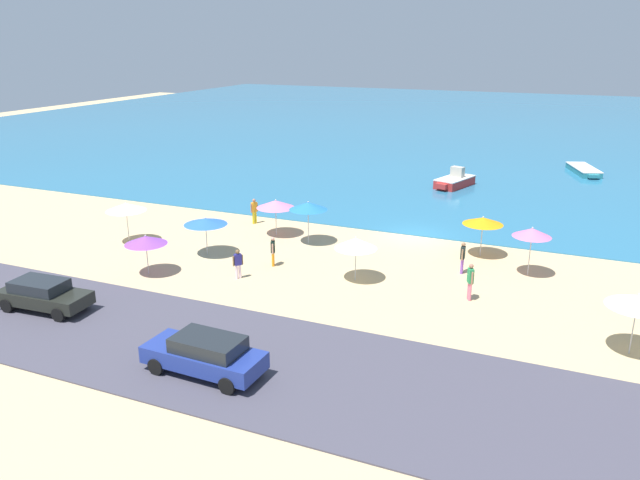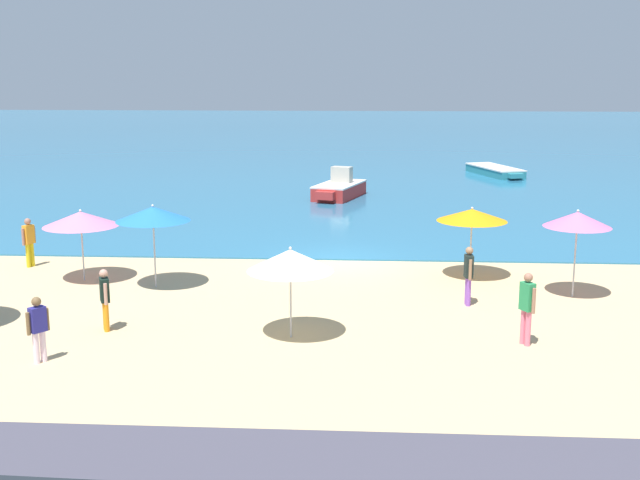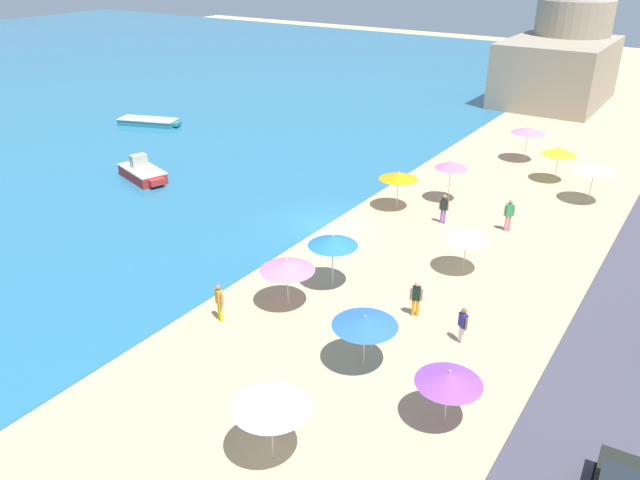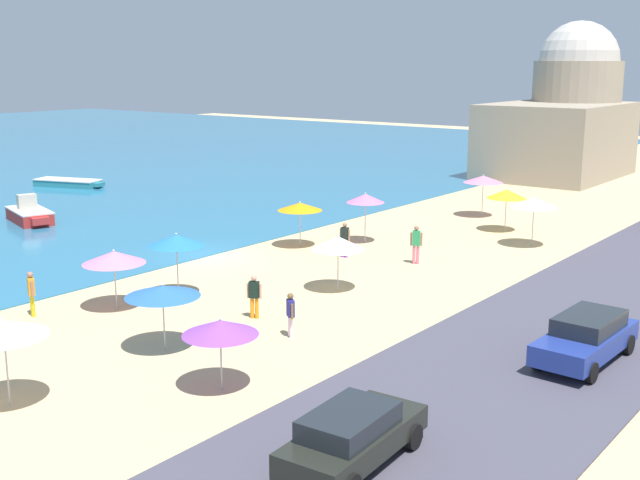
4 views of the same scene
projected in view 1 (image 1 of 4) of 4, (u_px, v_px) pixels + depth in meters
The scene contains 21 objects.
ground_plane at pixel (415, 236), 39.17m from camera, with size 160.00×160.00×0.00m, color tan.
sea at pixel (518, 126), 87.17m from camera, with size 150.00×110.00×0.05m, color teal.
coastal_road at pixel (289, 369), 23.45m from camera, with size 80.00×8.00×0.06m, color #44424F.
beach_umbrella_1 at pixel (356, 243), 31.44m from camera, with size 2.19×2.19×2.36m.
beach_umbrella_2 at pixel (146, 240), 32.33m from camera, with size 2.21×2.21×2.17m.
beach_umbrella_3 at pixel (308, 206), 37.05m from camera, with size 2.29×2.29×2.63m.
beach_umbrella_4 at pixel (126, 207), 37.18m from camera, with size 2.39×2.39×2.55m.
beach_umbrella_5 at pixel (206, 221), 35.15m from camera, with size 2.46×2.46×2.26m.
beach_umbrella_6 at pixel (483, 221), 34.93m from camera, with size 2.27×2.27×2.36m.
beach_umbrella_7 at pixel (532, 232), 31.97m from camera, with size 1.98×1.98×2.66m.
beach_umbrella_9 at pixel (276, 204), 38.71m from camera, with size 2.40×2.40×2.33m.
beach_umbrella_10 at pixel (638, 301), 23.94m from camera, with size 2.36×2.36×2.59m.
bather_0 at pixel (463, 256), 32.71m from camera, with size 0.24×0.57×1.73m.
bather_1 at pixel (238, 262), 32.03m from camera, with size 0.39×0.47×1.58m.
bather_2 at pixel (273, 250), 33.81m from camera, with size 0.35×0.53×1.65m.
bather_3 at pixel (254, 210), 41.48m from camera, with size 0.35×0.52×1.71m.
bather_4 at pixel (470, 280), 29.35m from camera, with size 0.37×0.51×1.83m.
parked_car_2 at pixel (205, 354), 22.87m from camera, with size 4.63×2.01×1.50m.
parked_car_3 at pixel (43, 294), 28.28m from camera, with size 4.34×2.04×1.40m.
skiff_nearshore at pixel (584, 170), 56.82m from camera, with size 3.34×5.61×0.55m.
skiff_offshore at pixel (454, 181), 51.67m from camera, with size 2.92×4.55×1.60m.
Camera 1 is at (9.27, -36.62, 11.95)m, focal length 35.00 mm.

